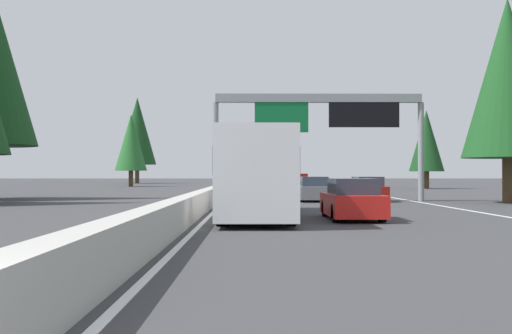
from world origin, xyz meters
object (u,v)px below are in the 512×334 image
object	(u,v)px
sign_gantry_overhead	(321,116)
conifer_left_mid	(131,143)
pickup_far_center	(252,183)
conifer_left_far	(137,131)
bus_far_right	(255,172)
conifer_right_mid	(426,141)
sedan_far_left	(283,182)
conifer_right_near	(508,78)
minivan_mid_left	(300,179)
sedan_mid_center	(313,190)
sedan_distant_b	(367,190)
box_truck_near_center	(275,174)
sedan_near_right	(352,200)

from	to	relation	value
sign_gantry_overhead	conifer_left_mid	bearing A→B (deg)	25.08
pickup_far_center	conifer_left_far	xyz separation A→B (m)	(58.16, 20.11, 8.23)
bus_far_right	conifer_right_mid	xyz separation A→B (m)	(44.26, -19.33, 3.61)
conifer_right_mid	conifer_left_mid	world-z (taller)	conifer_left_mid
bus_far_right	sedan_far_left	distance (m)	46.82
pickup_far_center	conifer_right_near	distance (m)	20.76
minivan_mid_left	sedan_mid_center	distance (m)	55.20
sedan_distant_b	conifer_right_near	bearing A→B (deg)	-109.87
sedan_mid_center	sign_gantry_overhead	bearing A→B (deg)	-104.50
conifer_right_mid	sedan_far_left	bearing A→B (deg)	81.30
pickup_far_center	sedan_mid_center	bearing A→B (deg)	-161.95
sedan_distant_b	sign_gantry_overhead	bearing A→B (deg)	94.52
conifer_right_near	conifer_right_mid	size ratio (longest dim) A/B	1.31
sedan_far_left	conifer_left_far	distance (m)	43.83
box_truck_near_center	conifer_left_mid	size ratio (longest dim) A/B	0.90
conifer_right_near	conifer_left_far	distance (m)	79.76
sedan_far_left	sedan_mid_center	bearing A→B (deg)	-179.83
sign_gantry_overhead	minivan_mid_left	bearing A→B (deg)	-3.20
bus_far_right	sedan_distant_b	world-z (taller)	bus_far_right
pickup_far_center	conifer_left_mid	xyz separation A→B (m)	(31.28, 15.80, 4.82)
sedan_distant_b	conifer_right_near	xyz separation A→B (m)	(-2.67, -7.40, 6.32)
sedan_near_right	conifer_left_mid	size ratio (longest dim) A/B	0.47
sedan_mid_center	sedan_far_left	distance (m)	33.44
box_truck_near_center	sedan_distant_b	bearing A→B (deg)	-175.99
box_truck_near_center	sedan_distant_b	xyz separation A→B (m)	(-51.66, -3.62, -0.93)
conifer_left_mid	minivan_mid_left	bearing A→B (deg)	-61.27
bus_far_right	sedan_mid_center	xyz separation A→B (m)	(13.25, -3.54, -1.03)
sedan_mid_center	conifer_left_far	world-z (taller)	conifer_left_far
sedan_near_right	conifer_left_far	bearing A→B (deg)	15.77
box_truck_near_center	conifer_left_mid	world-z (taller)	conifer_left_mid
conifer_left_mid	pickup_far_center	bearing A→B (deg)	-153.19
minivan_mid_left	sedan_distant_b	size ratio (longest dim) A/B	1.14
sign_gantry_overhead	pickup_far_center	distance (m)	12.76
sedan_mid_center	bus_far_right	bearing A→B (deg)	165.06
sedan_distant_b	sedan_far_left	distance (m)	33.51
sedan_distant_b	conifer_left_far	world-z (taller)	conifer_left_far
sign_gantry_overhead	conifer_right_near	xyz separation A→B (m)	(-2.45, -10.16, 1.89)
sedan_near_right	sedan_distant_b	xyz separation A→B (m)	(14.63, -3.32, 0.00)
minivan_mid_left	sign_gantry_overhead	bearing A→B (deg)	176.80
sedan_far_left	conifer_right_mid	bearing A→B (deg)	-98.70
sedan_mid_center	sedan_far_left	xyz separation A→B (m)	(33.44, 0.10, 0.00)
minivan_mid_left	sedan_distant_b	xyz separation A→B (m)	(-54.99, 0.32, -0.27)
sign_gantry_overhead	conifer_right_mid	world-z (taller)	conifer_right_mid
sedan_mid_center	conifer_left_far	xyz separation A→B (m)	(69.35, 23.75, 8.47)
sedan_near_right	sedan_far_left	size ratio (longest dim) A/B	1.00
minivan_mid_left	sedan_mid_center	size ratio (longest dim) A/B	1.14
minivan_mid_left	sedan_far_left	size ratio (longest dim) A/B	1.14
conifer_left_mid	conifer_left_far	distance (m)	27.44
sedan_near_right	sedan_distant_b	size ratio (longest dim) A/B	1.00
sedan_distant_b	conifer_left_mid	distance (m)	48.34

